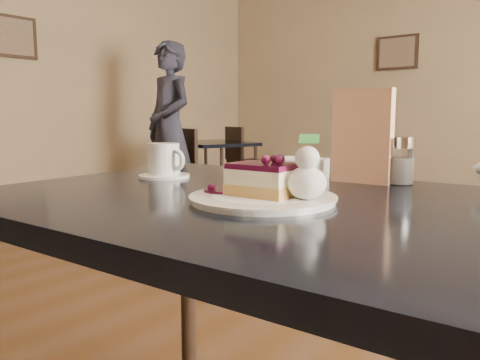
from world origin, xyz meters
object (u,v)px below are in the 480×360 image
Objects in this scene: cheesecake_slice at (263,180)px; patron at (169,128)px; bg_table_far_left at (213,196)px; dessert_plate at (263,199)px; main_table at (276,237)px; coffee_set at (165,162)px.

patron reaches higher than cheesecake_slice.
patron reaches higher than bg_table_far_left.
bg_table_far_left is 0.97× the size of patron.
dessert_plate is at bearing 3.92° from cheesecake_slice.
main_table is 4.25m from bg_table_far_left.
patron is at bearing 136.69° from cheesecake_slice.
patron reaches higher than dessert_plate.
main_table is 9.98× the size of cheesecake_slice.
cheesecake_slice is at bearing -90.00° from main_table.
cheesecake_slice is 0.08× the size of bg_table_far_left.
main_table is 0.78× the size of patron.
dessert_plate is 0.17× the size of patron.
main_table is at bearing 93.21° from dessert_plate.
main_table is at bearing -10.07° from coffee_set.
dessert_plate reaches higher than bg_table_far_left.
dessert_plate is at bearing -27.16° from bg_table_far_left.
dessert_plate is 4.30m from bg_table_far_left.
main_table is at bearing -26.70° from bg_table_far_left.
coffee_set is at bearing -30.53° from patron.
cheesecake_slice reaches higher than bg_table_far_left.
dessert_plate reaches higher than main_table.
bg_table_far_left is at bearing 130.51° from main_table.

